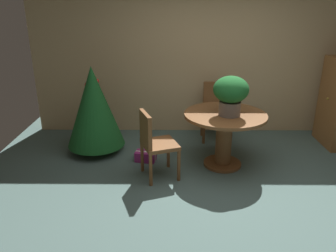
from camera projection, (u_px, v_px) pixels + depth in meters
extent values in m
plane|color=#4C6660|center=(226.00, 196.00, 3.98)|extent=(6.60, 6.60, 0.00)
cube|color=tan|center=(210.00, 57.00, 5.58)|extent=(6.00, 0.10, 2.60)
cylinder|color=brown|center=(222.00, 163.00, 4.72)|extent=(0.53, 0.53, 0.04)
cylinder|color=brown|center=(224.00, 140.00, 4.59)|extent=(0.22, 0.22, 0.69)
cylinder|color=brown|center=(225.00, 115.00, 4.46)|extent=(1.12, 1.12, 0.04)
cylinder|color=#665B51|center=(230.00, 108.00, 4.36)|extent=(0.29, 0.29, 0.19)
ellipsoid|color=#195623|center=(231.00, 89.00, 4.27)|extent=(0.46, 0.46, 0.35)
sphere|color=#E5A8B2|center=(224.00, 89.00, 4.17)|extent=(0.08, 0.08, 0.08)
sphere|color=#E5A8B2|center=(237.00, 91.00, 4.18)|extent=(0.06, 0.06, 0.06)
sphere|color=#E5A8B2|center=(240.00, 87.00, 4.28)|extent=(0.05, 0.05, 0.05)
sphere|color=#E5A8B2|center=(239.00, 83.00, 4.28)|extent=(0.07, 0.07, 0.07)
cylinder|color=brown|center=(168.00, 153.00, 4.60)|extent=(0.04, 0.04, 0.43)
cylinder|color=brown|center=(179.00, 166.00, 4.24)|extent=(0.04, 0.04, 0.43)
cylinder|color=brown|center=(142.00, 157.00, 4.48)|extent=(0.04, 0.04, 0.43)
cylinder|color=brown|center=(151.00, 170.00, 4.13)|extent=(0.04, 0.04, 0.43)
cube|color=brown|center=(160.00, 144.00, 4.28)|extent=(0.55, 0.56, 0.05)
cube|color=brown|center=(146.00, 129.00, 4.14)|extent=(0.18, 0.39, 0.42)
cylinder|color=brown|center=(228.00, 130.00, 5.35)|extent=(0.04, 0.04, 0.46)
cylinder|color=brown|center=(204.00, 130.00, 5.36)|extent=(0.04, 0.04, 0.46)
cylinder|color=brown|center=(225.00, 123.00, 5.67)|extent=(0.04, 0.04, 0.46)
cylinder|color=brown|center=(202.00, 123.00, 5.67)|extent=(0.04, 0.04, 0.46)
cube|color=brown|center=(216.00, 112.00, 5.42)|extent=(0.44, 0.38, 0.05)
cube|color=brown|center=(215.00, 95.00, 5.49)|extent=(0.40, 0.05, 0.43)
cylinder|color=brown|center=(97.00, 147.00, 5.14)|extent=(0.10, 0.10, 0.12)
cone|color=#195623|center=(94.00, 107.00, 4.91)|extent=(0.86, 0.86, 1.20)
sphere|color=gold|center=(96.00, 85.00, 4.89)|extent=(0.06, 0.06, 0.06)
sphere|color=red|center=(97.00, 81.00, 4.82)|extent=(0.07, 0.07, 0.07)
sphere|color=red|center=(87.00, 85.00, 4.83)|extent=(0.06, 0.06, 0.06)
sphere|color=#2D51A8|center=(100.00, 93.00, 4.94)|extent=(0.06, 0.06, 0.06)
cube|color=#9E287A|center=(146.00, 156.00, 4.82)|extent=(0.32, 0.23, 0.14)
cube|color=silver|center=(146.00, 156.00, 4.82)|extent=(0.29, 0.09, 0.15)
sphere|color=#B29338|center=(328.00, 99.00, 5.16)|extent=(0.04, 0.04, 0.04)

